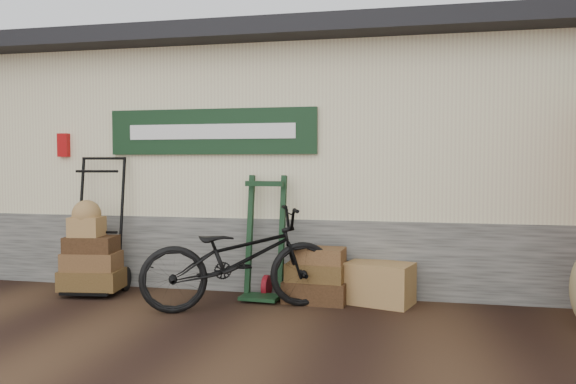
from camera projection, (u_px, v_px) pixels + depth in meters
The scene contains 7 objects.
ground at pixel (208, 313), 5.88m from camera, with size 80.00×80.00×0.00m, color black.
station_building at pixel (270, 160), 8.47m from camera, with size 14.40×4.10×3.20m.
porter_trolley at pixel (98, 223), 6.82m from camera, with size 0.84×0.63×1.68m, color black, non-canonical shape.
green_barrow at pixel (264, 238), 6.47m from camera, with size 0.51×0.43×1.42m, color black, non-canonical shape.
suitcase_stack at pixel (316, 274), 6.33m from camera, with size 0.71×0.45×0.63m, color #321F0F, non-canonical shape.
wicker_hamper at pixel (380, 283), 6.25m from camera, with size 0.71×0.46×0.46m, color #96663C.
bicycle at pixel (239, 253), 5.99m from camera, with size 2.10×0.73×1.22m, color black.
Camera 1 is at (2.04, -5.50, 1.57)m, focal length 35.00 mm.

